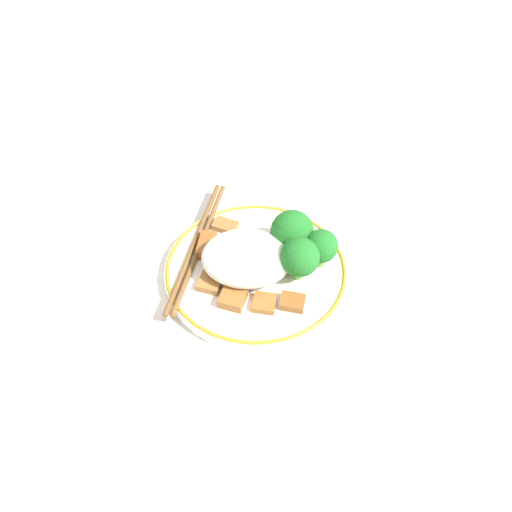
{
  "coord_description": "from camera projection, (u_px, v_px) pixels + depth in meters",
  "views": [
    {
      "loc": [
        0.03,
        -0.39,
        0.47
      ],
      "look_at": [
        0.0,
        0.0,
        0.03
      ],
      "focal_mm": 35.0,
      "sensor_mm": 36.0,
      "label": 1
    }
  ],
  "objects": [
    {
      "name": "broccoli_back_center",
      "position": [
        321.0,
        247.0,
        0.59
      ],
      "size": [
        0.04,
        0.04,
        0.05
      ],
      "color": "#72AD4C",
      "rests_on": "plate"
    },
    {
      "name": "meat_on_rice_edge",
      "position": [
        225.0,
        226.0,
        0.64
      ],
      "size": [
        0.04,
        0.03,
        0.01
      ],
      "color": "#9E6633",
      "rests_on": "plate"
    },
    {
      "name": "broccoli_back_right",
      "position": [
        292.0,
        232.0,
        0.6
      ],
      "size": [
        0.05,
        0.05,
        0.06
      ],
      "color": "#72AD4C",
      "rests_on": "plate"
    },
    {
      "name": "meat_near_front",
      "position": [
        212.0,
        279.0,
        0.58
      ],
      "size": [
        0.03,
        0.04,
        0.01
      ],
      "color": "#9E6633",
      "rests_on": "plate"
    },
    {
      "name": "meat_near_left",
      "position": [
        233.0,
        298.0,
        0.56
      ],
      "size": [
        0.03,
        0.03,
        0.01
      ],
      "color": "#995B28",
      "rests_on": "plate"
    },
    {
      "name": "rice_mound",
      "position": [
        246.0,
        258.0,
        0.58
      ],
      "size": [
        0.11,
        0.09,
        0.05
      ],
      "color": "white",
      "rests_on": "plate"
    },
    {
      "name": "meat_near_back",
      "position": [
        264.0,
        303.0,
        0.56
      ],
      "size": [
        0.03,
        0.03,
        0.01
      ],
      "color": "#995B28",
      "rests_on": "plate"
    },
    {
      "name": "chopsticks",
      "position": [
        197.0,
        244.0,
        0.62
      ],
      "size": [
        0.04,
        0.22,
        0.01
      ],
      "color": "brown",
      "rests_on": "plate"
    },
    {
      "name": "meat_mid_left",
      "position": [
        292.0,
        302.0,
        0.56
      ],
      "size": [
        0.03,
        0.03,
        0.01
      ],
      "color": "brown",
      "rests_on": "plate"
    },
    {
      "name": "broccoli_back_left",
      "position": [
        300.0,
        257.0,
        0.57
      ],
      "size": [
        0.05,
        0.05,
        0.06
      ],
      "color": "#72AD4C",
      "rests_on": "plate"
    },
    {
      "name": "ground_plane",
      "position": [
        256.0,
        275.0,
        0.61
      ],
      "size": [
        3.0,
        3.0,
        0.0
      ],
      "primitive_type": "plane",
      "color": "silver"
    },
    {
      "name": "plate",
      "position": [
        256.0,
        270.0,
        0.61
      ],
      "size": [
        0.22,
        0.22,
        0.02
      ],
      "color": "white",
      "rests_on": "ground_plane"
    },
    {
      "name": "meat_near_right",
      "position": [
        207.0,
        245.0,
        0.62
      ],
      "size": [
        0.02,
        0.04,
        0.01
      ],
      "color": "brown",
      "rests_on": "plate"
    }
  ]
}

